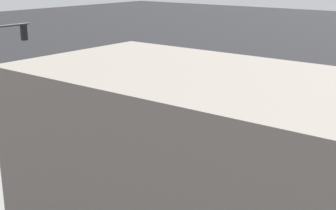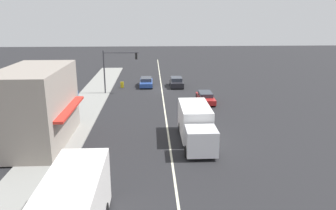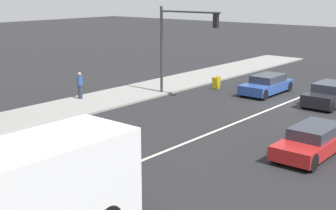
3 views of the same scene
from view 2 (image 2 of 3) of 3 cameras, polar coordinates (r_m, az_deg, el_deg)
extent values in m
plane|color=#232326|center=(29.34, -0.01, -4.85)|extent=(160.00, 160.00, 0.00)
cube|color=gray|center=(29.81, -17.58, -5.16)|extent=(4.00, 73.00, 0.12)
cube|color=beige|center=(46.61, -1.12, 2.92)|extent=(0.16, 60.00, 0.01)
cube|color=gray|center=(28.11, -21.96, -0.17)|extent=(4.61, 9.13, 6.09)
cube|color=red|center=(27.42, -16.66, -0.59)|extent=(0.70, 7.31, 0.20)
cylinder|color=#333338|center=(43.57, -11.03, 5.65)|extent=(0.18, 0.18, 5.60)
cylinder|color=#333338|center=(42.96, -8.20, 9.01)|extent=(4.50, 0.12, 0.12)
cube|color=black|center=(42.88, -5.55, 8.47)|extent=(0.28, 0.24, 0.84)
sphere|color=red|center=(42.97, -5.56, 8.85)|extent=(0.18, 0.18, 0.18)
sphere|color=gold|center=(43.00, -5.55, 8.50)|extent=(0.18, 0.18, 0.18)
sphere|color=green|center=(43.04, -5.54, 8.14)|extent=(0.18, 0.18, 0.18)
cylinder|color=#282D42|center=(39.99, -15.51, 0.99)|extent=(0.26, 0.26, 0.84)
cylinder|color=#284C8C|center=(39.82, -15.59, 2.00)|extent=(0.34, 0.34, 0.60)
sphere|color=tan|center=(39.73, -15.63, 2.57)|extent=(0.22, 0.22, 0.22)
cube|color=yellow|center=(47.53, -7.98, 3.54)|extent=(0.45, 0.21, 0.84)
cube|color=yellow|center=(47.22, -8.02, 3.46)|extent=(0.45, 0.21, 0.84)
cube|color=silver|center=(24.41, 5.78, -6.21)|extent=(2.28, 2.20, 1.90)
cube|color=white|center=(27.87, 4.64, -2.60)|extent=(2.40, 5.10, 2.60)
cylinder|color=black|center=(24.71, 8.30, -7.96)|extent=(0.28, 0.90, 0.90)
cylinder|color=black|center=(24.39, 3.27, -8.13)|extent=(0.28, 0.90, 0.90)
cylinder|color=black|center=(29.56, 6.36, -3.86)|extent=(0.28, 0.90, 0.90)
cylinder|color=black|center=(29.30, 2.18, -3.96)|extent=(0.28, 0.90, 0.90)
cube|color=#AD1E1E|center=(39.28, 6.56, 1.11)|extent=(1.76, 4.54, 0.57)
cube|color=#2D333D|center=(39.38, 6.53, 1.92)|extent=(1.49, 2.49, 0.46)
cylinder|color=black|center=(37.74, 8.15, 0.26)|extent=(0.22, 0.72, 0.72)
cylinder|color=black|center=(37.48, 5.82, 0.23)|extent=(0.22, 0.72, 0.72)
cylinder|color=black|center=(41.16, 7.22, 1.59)|extent=(0.22, 0.72, 0.72)
cylinder|color=black|center=(40.92, 5.07, 1.57)|extent=(0.22, 0.72, 0.72)
cube|color=#284793|center=(47.94, -3.81, 3.84)|extent=(1.81, 4.34, 0.60)
cube|color=#2D333D|center=(48.05, -3.82, 4.52)|extent=(1.54, 2.39, 0.48)
cylinder|color=black|center=(46.27, -2.84, 3.24)|extent=(0.22, 0.68, 0.68)
cylinder|color=black|center=(46.30, -4.83, 3.21)|extent=(0.22, 0.68, 0.68)
cylinder|color=black|center=(49.66, -2.85, 4.09)|extent=(0.22, 0.68, 0.68)
cylinder|color=black|center=(49.69, -4.71, 4.07)|extent=(0.22, 0.68, 0.68)
cube|color=black|center=(47.58, 1.50, 3.82)|extent=(1.79, 4.09, 0.70)
cube|color=#2D333D|center=(47.67, 1.48, 4.57)|extent=(1.52, 2.25, 0.49)
cylinder|color=black|center=(46.10, 2.64, 3.15)|extent=(0.22, 0.62, 0.62)
cylinder|color=black|center=(45.97, 0.66, 3.13)|extent=(0.22, 0.62, 0.62)
cylinder|color=black|center=(49.29, 2.28, 3.98)|extent=(0.22, 0.62, 0.62)
cylinder|color=black|center=(49.18, 0.43, 3.96)|extent=(0.22, 0.62, 0.62)
camera|label=1|loc=(27.01, -42.41, 7.26)|focal=50.00mm
camera|label=3|loc=(23.96, 31.87, 4.72)|focal=50.00mm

